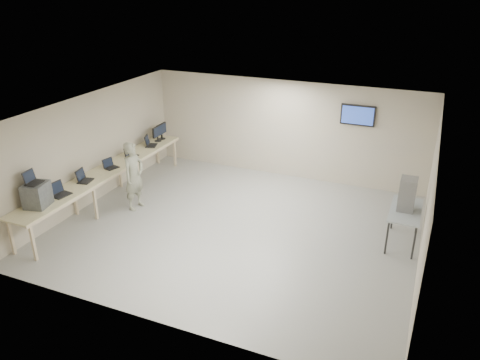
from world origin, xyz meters
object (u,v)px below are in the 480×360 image
at_px(workbench, 107,173).
at_px(side_table, 405,213).
at_px(equipment_box, 37,195).
at_px(soldier, 134,176).

bearing_deg(workbench, side_table, 6.48).
bearing_deg(side_table, workbench, -173.52).
height_order(workbench, side_table, workbench).
height_order(equipment_box, side_table, equipment_box).
relative_size(soldier, side_table, 1.27).
relative_size(workbench, equipment_box, 11.43).
bearing_deg(workbench, soldier, -0.40).
bearing_deg(soldier, workbench, 95.05).
xyz_separation_m(workbench, side_table, (7.19, 0.82, -0.08)).
height_order(equipment_box, soldier, soldier).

